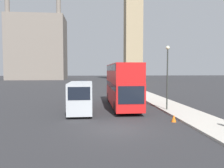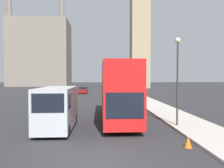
% 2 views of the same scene
% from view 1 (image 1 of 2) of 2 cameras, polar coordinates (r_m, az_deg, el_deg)
% --- Properties ---
extents(ground_plane, '(300.00, 300.00, 0.00)m').
position_cam_1_polar(ground_plane, '(14.49, 1.06, -11.59)').
color(ground_plane, '#28282B').
extents(sidewalk_strip, '(3.17, 120.00, 0.15)m').
position_cam_1_polar(sidewalk_strip, '(16.55, 24.72, -9.74)').
color(sidewalk_strip, '#ADA89E').
rests_on(sidewalk_strip, ground_plane).
extents(building_block_distant, '(22.77, 14.85, 31.82)m').
position_cam_1_polar(building_block_distant, '(97.94, -18.79, 8.81)').
color(building_block_distant, slate).
rests_on(building_block_distant, ground_plane).
extents(red_double_decker_bus, '(2.47, 10.45, 4.44)m').
position_cam_1_polar(red_double_decker_bus, '(22.63, 2.65, 0.24)').
color(red_double_decker_bus, red).
rests_on(red_double_decker_bus, ground_plane).
extents(white_van, '(2.04, 5.20, 2.74)m').
position_cam_1_polar(white_van, '(19.44, -8.19, -3.37)').
color(white_van, '#B2B7BC').
rests_on(white_van, ground_plane).
extents(street_lamp, '(0.36, 0.36, 5.90)m').
position_cam_1_polar(street_lamp, '(20.85, 14.28, 4.05)').
color(street_lamp, '#2D332D').
rests_on(street_lamp, sidewalk_strip).
extents(parked_sedan, '(1.81, 4.26, 1.45)m').
position_cam_1_polar(parked_sedan, '(51.94, -7.48, 0.06)').
color(parked_sedan, maroon).
rests_on(parked_sedan, ground_plane).
extents(traffic_cone, '(0.36, 0.36, 0.55)m').
position_cam_1_polar(traffic_cone, '(16.88, 15.84, -8.59)').
color(traffic_cone, orange).
rests_on(traffic_cone, ground_plane).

